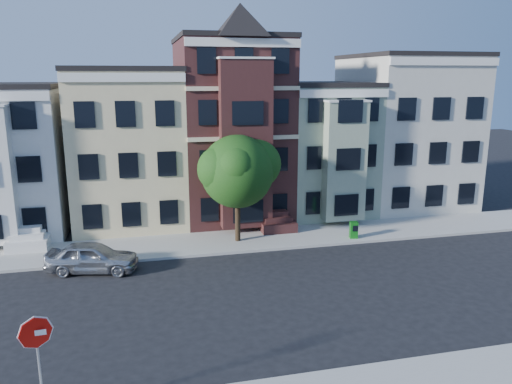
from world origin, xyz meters
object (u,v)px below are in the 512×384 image
object	(u,v)px
parked_car	(92,257)
newspaper_box	(354,230)
stop_sign	(39,361)
street_tree	(237,176)

from	to	relation	value
parked_car	newspaper_box	bearing A→B (deg)	-71.45
parked_car	stop_sign	world-z (taller)	stop_sign
parked_car	newspaper_box	xyz separation A→B (m)	(14.99, 1.50, -0.12)
street_tree	newspaper_box	world-z (taller)	street_tree
stop_sign	parked_car	bearing A→B (deg)	83.79
newspaper_box	stop_sign	size ratio (longest dim) A/B	0.28
newspaper_box	parked_car	bearing A→B (deg)	-163.08
newspaper_box	stop_sign	world-z (taller)	stop_sign
parked_car	stop_sign	size ratio (longest dim) A/B	1.28
street_tree	stop_sign	bearing A→B (deg)	-121.20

